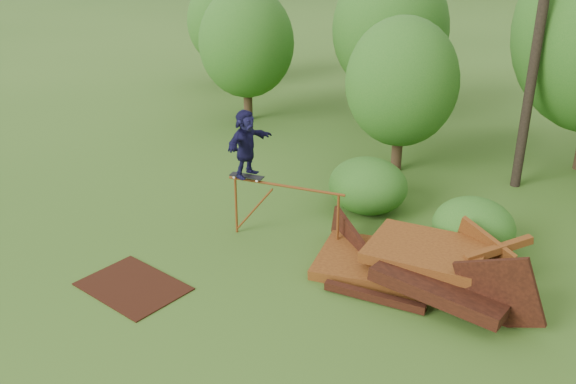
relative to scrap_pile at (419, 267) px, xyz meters
The scene contains 13 objects.
ground 3.40m from the scrap_pile, 132.49° to the right, with size 240.00×240.00×0.00m, color #2D5116.
scrap_pile is the anchor object (origin of this frame).
grind_rail 3.55m from the scrap_pile, behind, with size 2.88×0.68×1.51m.
skateboard 4.61m from the scrap_pile, behind, with size 0.87×0.40×0.09m.
skater 4.89m from the scrap_pile, behind, with size 1.52×0.48×1.64m, color #151338.
flat_plate 6.20m from the scrap_pile, 144.92° to the right, with size 2.21×1.58×0.03m, color black.
tree_0 12.77m from the scrap_pile, 144.06° to the left, with size 3.51×3.51×4.95m.
tree_1 12.04m from the scrap_pile, 119.39° to the left, with size 4.21×4.21×5.86m.
tree_2 7.01m from the scrap_pile, 119.19° to the left, with size 3.34×3.34×4.71m.
tree_6 18.08m from the scrap_pile, 141.83° to the left, with size 3.44×3.44×4.81m.
shrub_left 3.73m from the scrap_pile, 134.78° to the left, with size 2.13×1.97×1.47m, color #1A5316.
shrub_right 2.03m from the scrap_pile, 75.98° to the left, with size 1.93×1.77×1.37m, color #1A5316.
utility_pole 8.09m from the scrap_pile, 87.97° to the left, with size 1.40×0.28×10.07m.
Camera 1 is at (6.54, -9.01, 7.53)m, focal length 40.00 mm.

